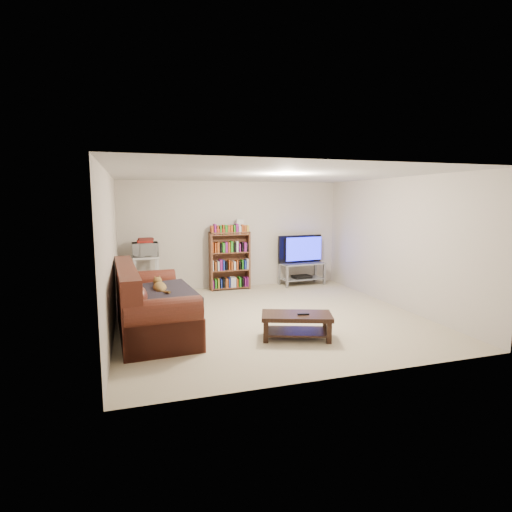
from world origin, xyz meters
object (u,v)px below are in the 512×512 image
object	(u,v)px
tv_stand	(302,270)
bookshelf	(230,260)
sofa	(148,308)
coffee_table	(297,321)

from	to	relation	value
tv_stand	bookshelf	size ratio (longest dim) A/B	0.84
sofa	tv_stand	world-z (taller)	sofa
coffee_table	sofa	bearing A→B (deg)	173.24
sofa	bookshelf	world-z (taller)	bookshelf
sofa	bookshelf	xyz separation A→B (m)	(1.86, 2.44, 0.32)
coffee_table	tv_stand	world-z (taller)	tv_stand
sofa	coffee_table	size ratio (longest dim) A/B	2.21
coffee_table	bookshelf	world-z (taller)	bookshelf
tv_stand	coffee_table	bearing A→B (deg)	-120.00
coffee_table	tv_stand	size ratio (longest dim) A/B	1.03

